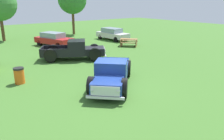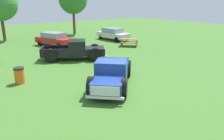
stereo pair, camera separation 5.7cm
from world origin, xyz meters
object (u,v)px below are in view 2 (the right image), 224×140
(oak_tree_east, at_px, (0,4))
(pickup_truck_behind_left, at_px, (78,50))
(trash_can, at_px, (19,75))
(pickup_truck_foreground, at_px, (111,75))
(sedan_distant_a, at_px, (54,39))
(sedan_distant_b, at_px, (113,34))
(oak_tree_west, at_px, (73,0))
(picnic_table, at_px, (129,42))

(oak_tree_east, bearing_deg, pickup_truck_behind_left, -77.47)
(trash_can, bearing_deg, pickup_truck_foreground, -43.72)
(sedan_distant_a, bearing_deg, oak_tree_east, 118.81)
(pickup_truck_foreground, bearing_deg, oak_tree_east, 94.00)
(pickup_truck_behind_left, height_order, oak_tree_east, oak_tree_east)
(trash_can, height_order, oak_tree_east, oak_tree_east)
(pickup_truck_foreground, bearing_deg, trash_can, 136.28)
(pickup_truck_foreground, bearing_deg, sedan_distant_b, 52.64)
(pickup_truck_behind_left, relative_size, oak_tree_west, 0.78)
(pickup_truck_foreground, xyz_separation_m, sedan_distant_a, (2.24, 13.26, 0.03))
(oak_tree_west, bearing_deg, sedan_distant_b, -77.96)
(sedan_distant_b, distance_m, oak_tree_east, 13.67)
(oak_tree_east, relative_size, oak_tree_west, 0.92)
(sedan_distant_a, height_order, sedan_distant_b, sedan_distant_b)
(sedan_distant_a, xyz_separation_m, oak_tree_west, (5.82, 6.60, 4.09))
(sedan_distant_a, relative_size, picnic_table, 2.00)
(sedan_distant_b, bearing_deg, pickup_truck_foreground, -127.36)
(pickup_truck_behind_left, distance_m, sedan_distant_b, 10.01)
(trash_can, bearing_deg, pickup_truck_behind_left, 28.47)
(pickup_truck_foreground, distance_m, pickup_truck_behind_left, 6.82)
(sedan_distant_b, relative_size, trash_can, 4.75)
(picnic_table, relative_size, oak_tree_west, 0.34)
(picnic_table, bearing_deg, trash_can, -159.68)
(pickup_truck_foreground, relative_size, oak_tree_east, 0.75)
(picnic_table, xyz_separation_m, trash_can, (-12.47, -4.62, -0.01))
(sedan_distant_b, bearing_deg, picnic_table, -103.36)
(trash_can, bearing_deg, sedan_distant_a, 57.38)
(pickup_truck_behind_left, relative_size, trash_can, 5.66)
(sedan_distant_a, bearing_deg, oak_tree_west, 48.62)
(pickup_truck_behind_left, xyz_separation_m, oak_tree_west, (6.51, 13.22, 4.09))
(pickup_truck_behind_left, xyz_separation_m, oak_tree_east, (-2.94, 13.22, 3.59))
(pickup_truck_foreground, bearing_deg, picnic_table, 44.07)
(pickup_truck_foreground, distance_m, sedan_distant_a, 13.45)
(sedan_distant_b, bearing_deg, trash_can, -146.63)
(pickup_truck_foreground, height_order, pickup_truck_behind_left, pickup_truck_behind_left)
(sedan_distant_b, relative_size, oak_tree_west, 0.66)
(pickup_truck_foreground, distance_m, oak_tree_east, 20.24)
(pickup_truck_behind_left, bearing_deg, trash_can, -151.53)
(oak_tree_west, bearing_deg, trash_can, -126.44)
(pickup_truck_behind_left, bearing_deg, oak_tree_east, 102.53)
(picnic_table, bearing_deg, oak_tree_west, 92.68)
(pickup_truck_behind_left, bearing_deg, sedan_distant_b, 36.38)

